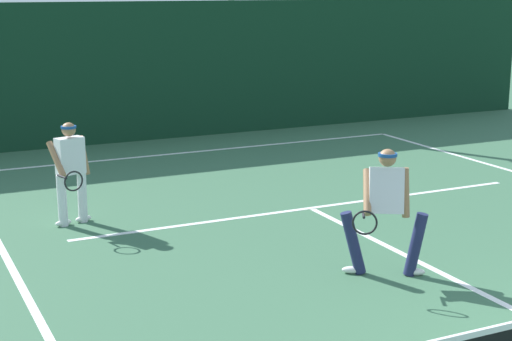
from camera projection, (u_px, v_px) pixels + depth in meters
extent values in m
cube|color=white|center=(197.00, 151.00, 17.10)|extent=(9.53, 0.10, 0.01)
cube|color=white|center=(311.00, 208.00, 12.77)|extent=(7.77, 0.10, 0.01)
cube|color=white|center=(441.00, 273.00, 9.90)|extent=(0.10, 6.40, 0.01)
cylinder|color=#1E234C|center=(416.00, 244.00, 9.74)|extent=(0.31, 0.26, 0.80)
cylinder|color=#1E234C|center=(353.00, 243.00, 9.80)|extent=(0.36, 0.29, 0.80)
ellipsoid|color=white|center=(414.00, 272.00, 9.82)|extent=(0.28, 0.23, 0.09)
ellipsoid|color=white|center=(352.00, 270.00, 9.88)|extent=(0.28, 0.23, 0.09)
cube|color=silver|center=(386.00, 190.00, 9.62)|extent=(0.52, 0.49, 0.59)
cylinder|color=#9E704C|center=(405.00, 193.00, 9.60)|extent=(0.16, 0.15, 0.61)
cylinder|color=#9E704C|center=(367.00, 192.00, 9.64)|extent=(0.33, 0.46, 0.51)
sphere|color=#9E704C|center=(388.00, 158.00, 9.53)|extent=(0.21, 0.21, 0.21)
cylinder|color=#19478C|center=(388.00, 155.00, 9.52)|extent=(0.31, 0.31, 0.04)
cylinder|color=black|center=(363.00, 214.00, 9.45)|extent=(0.16, 0.24, 0.03)
torus|color=black|center=(365.00, 223.00, 9.12)|extent=(0.27, 0.17, 0.29)
cylinder|color=silver|center=(82.00, 197.00, 11.97)|extent=(0.17, 0.17, 0.77)
cylinder|color=silver|center=(62.00, 201.00, 11.76)|extent=(0.18, 0.17, 0.77)
ellipsoid|color=white|center=(83.00, 219.00, 12.04)|extent=(0.28, 0.17, 0.09)
ellipsoid|color=white|center=(63.00, 223.00, 11.83)|extent=(0.28, 0.17, 0.09)
cube|color=silver|center=(70.00, 156.00, 11.71)|extent=(0.44, 0.31, 0.54)
cylinder|color=#9E704C|center=(84.00, 155.00, 11.86)|extent=(0.20, 0.14, 0.60)
cylinder|color=#9E704C|center=(56.00, 159.00, 11.58)|extent=(0.21, 0.47, 0.50)
sphere|color=#9E704C|center=(69.00, 129.00, 11.62)|extent=(0.21, 0.21, 0.21)
cylinder|color=#19478C|center=(68.00, 127.00, 11.62)|extent=(0.27, 0.27, 0.04)
cylinder|color=black|center=(62.00, 177.00, 11.41)|extent=(0.10, 0.26, 0.03)
torus|color=black|center=(74.00, 181.00, 11.16)|extent=(0.29, 0.10, 0.29)
cube|color=#103320|center=(168.00, 71.00, 18.28)|extent=(20.47, 0.12, 3.12)
cylinder|color=#9EA39E|center=(231.00, 4.00, 19.93)|extent=(0.18, 0.18, 6.01)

